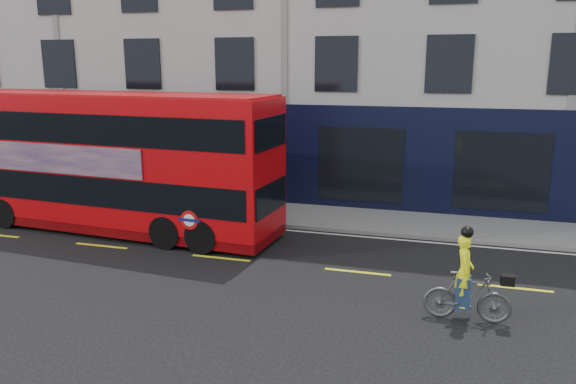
% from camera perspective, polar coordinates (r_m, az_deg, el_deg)
% --- Properties ---
extents(ground, '(120.00, 120.00, 0.00)m').
position_cam_1_polar(ground, '(15.26, -9.04, -8.47)').
color(ground, black).
rests_on(ground, ground).
extents(pavement, '(60.00, 3.00, 0.12)m').
position_cam_1_polar(pavement, '(21.00, -1.52, -2.15)').
color(pavement, gray).
rests_on(pavement, ground).
extents(kerb, '(60.00, 0.12, 0.13)m').
position_cam_1_polar(kerb, '(19.63, -2.86, -3.23)').
color(kerb, slate).
rests_on(kerb, ground).
extents(building_terrace, '(50.00, 10.07, 15.00)m').
position_cam_1_polar(building_terrace, '(26.55, 2.80, 17.18)').
color(building_terrace, '#ACAAA2').
rests_on(building_terrace, ground).
extents(road_edge_line, '(58.00, 0.10, 0.01)m').
position_cam_1_polar(road_edge_line, '(19.37, -3.14, -3.64)').
color(road_edge_line, silver).
rests_on(road_edge_line, ground).
extents(lane_dashes, '(58.00, 0.12, 0.01)m').
position_cam_1_polar(lane_dashes, '(16.54, -6.83, -6.67)').
color(lane_dashes, yellow).
rests_on(lane_dashes, ground).
extents(bus, '(11.56, 3.43, 4.60)m').
position_cam_1_polar(bus, '(19.51, -17.28, 3.00)').
color(bus, '#C0070C').
rests_on(bus, ground).
extents(cyclist, '(1.87, 0.59, 2.16)m').
position_cam_1_polar(cyclist, '(12.99, 17.71, -9.45)').
color(cyclist, '#4E5053').
rests_on(cyclist, ground).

